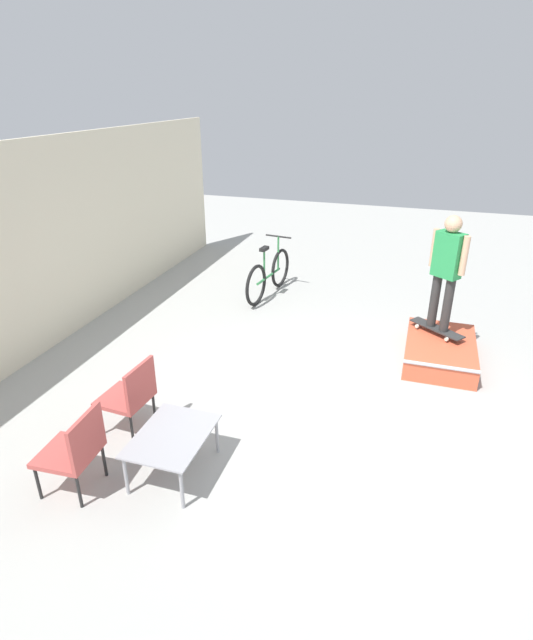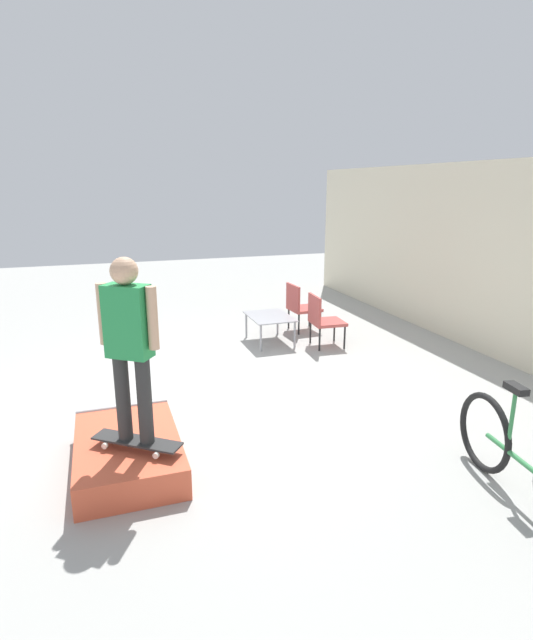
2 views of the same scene
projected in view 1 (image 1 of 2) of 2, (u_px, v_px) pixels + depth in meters
The scene contains 9 objects.
ground_plane at pixel (344, 408), 6.18m from camera, with size 24.00×24.00×0.00m, color #A8A8A3.
house_wall_back at pixel (20, 257), 6.80m from camera, with size 12.00×0.06×3.00m.
skate_ramp_box at pixel (440, 351), 7.21m from camera, with size 1.51×0.96×0.32m.
skateboard_on_ramp at pixel (437, 329), 7.35m from camera, with size 0.67×0.80×0.07m.
person_skater at pixel (447, 265), 6.93m from camera, with size 0.39×0.48×1.67m.
coffee_table at pixel (172, 439), 4.97m from camera, with size 0.94×0.69×0.47m.
patio_chair_left at pixel (75, 448), 4.73m from camera, with size 0.55×0.55×0.88m.
patio_chair_right at pixel (131, 394), 5.57m from camera, with size 0.55×0.55×0.88m.
bicycle at pixel (269, 275), 9.39m from camera, with size 1.81×0.52×1.06m.
Camera 1 is at (-5.19, -0.65, 3.59)m, focal length 28.00 mm.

